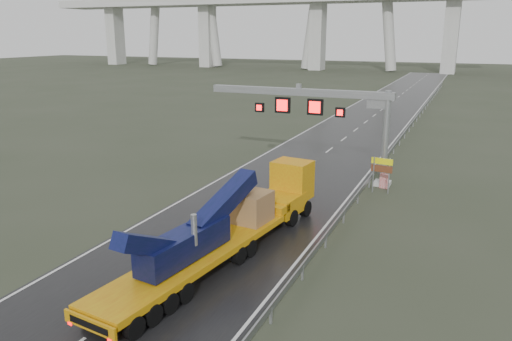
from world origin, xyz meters
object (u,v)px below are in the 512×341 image
at_px(sign_gantry, 324,109).
at_px(exit_sign_pair, 382,168).
at_px(striped_barrier, 384,181).
at_px(heavy_haul_truck, 239,219).

bearing_deg(sign_gantry, exit_sign_pair, -22.55).
bearing_deg(striped_barrier, sign_gantry, -179.13).
relative_size(sign_gantry, heavy_haul_truck, 0.84).
relative_size(sign_gantry, exit_sign_pair, 5.60).
xyz_separation_m(sign_gantry, heavy_haul_truck, (-0.36, -14.69, -4.01)).
bearing_deg(striped_barrier, exit_sign_pair, -83.47).
relative_size(heavy_haul_truck, striped_barrier, 16.33).
height_order(heavy_haul_truck, exit_sign_pair, heavy_haul_truck).
bearing_deg(exit_sign_pair, sign_gantry, 164.66).
xyz_separation_m(sign_gantry, exit_sign_pair, (5.00, -2.07, -3.75)).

